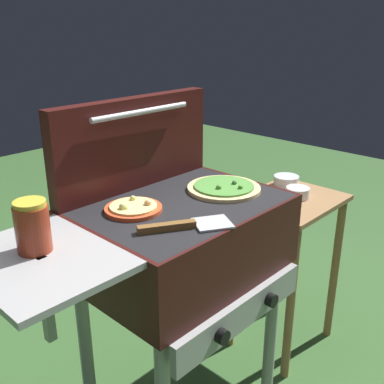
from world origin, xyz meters
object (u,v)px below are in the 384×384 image
object	(u,v)px
pizza_cheese	(133,208)
topping_bowl_far	(298,193)
sauce_jar	(33,227)
topping_bowl_near	(286,181)
grill	(179,245)
prep_table	(287,241)
pizza_veggie	(224,188)
spatula	(186,225)

from	to	relation	value
pizza_cheese	topping_bowl_far	world-z (taller)	pizza_cheese
sauce_jar	topping_bowl_far	distance (m)	1.18
topping_bowl_near	topping_bowl_far	world-z (taller)	same
grill	prep_table	size ratio (longest dim) A/B	1.32
pizza_cheese	topping_bowl_far	bearing A→B (deg)	-4.95
sauce_jar	prep_table	world-z (taller)	sauce_jar
grill	pizza_veggie	distance (m)	0.24
pizza_veggie	sauce_jar	world-z (taller)	sauce_jar
pizza_cheese	pizza_veggie	xyz separation A→B (m)	(0.32, -0.08, -0.00)
pizza_cheese	sauce_jar	distance (m)	0.33
grill	topping_bowl_near	size ratio (longest dim) A/B	8.46
grill	spatula	bearing A→B (deg)	-128.81
topping_bowl_far	pizza_cheese	bearing A→B (deg)	175.05
pizza_veggie	pizza_cheese	bearing A→B (deg)	165.45
pizza_cheese	sauce_jar	world-z (taller)	sauce_jar
sauce_jar	spatula	size ratio (longest dim) A/B	0.52
spatula	topping_bowl_far	world-z (taller)	spatula
spatula	topping_bowl_near	distance (m)	0.95
pizza_veggie	topping_bowl_near	xyz separation A→B (m)	(0.61, 0.13, -0.16)
grill	sauce_jar	xyz separation A→B (m)	(-0.46, 0.04, 0.21)
pizza_cheese	pizza_veggie	world-z (taller)	pizza_cheese
spatula	sauce_jar	bearing A→B (deg)	152.72
spatula	topping_bowl_far	bearing A→B (deg)	8.75
grill	pizza_cheese	bearing A→B (deg)	155.81
pizza_veggie	topping_bowl_far	size ratio (longest dim) A/B	2.44
grill	pizza_cheese	xyz separation A→B (m)	(-0.13, 0.06, 0.15)
sauce_jar	pizza_veggie	bearing A→B (deg)	-5.79
pizza_cheese	sauce_jar	bearing A→B (deg)	-176.87
grill	prep_table	distance (m)	0.71
pizza_veggie	spatula	bearing A→B (deg)	-159.28
topping_bowl_near	prep_table	bearing A→B (deg)	-140.71
topping_bowl_far	spatula	bearing A→B (deg)	-171.25
pizza_cheese	topping_bowl_near	size ratio (longest dim) A/B	1.51
pizza_cheese	spatula	xyz separation A→B (m)	(0.02, -0.20, -0.00)
grill	sauce_jar	size ratio (longest dim) A/B	7.35
prep_table	topping_bowl_near	world-z (taller)	topping_bowl_near
pizza_cheese	topping_bowl_near	world-z (taller)	pizza_cheese
pizza_veggie	topping_bowl_near	world-z (taller)	pizza_veggie
prep_table	topping_bowl_near	size ratio (longest dim) A/B	6.39
sauce_jar	prep_table	distance (m)	1.22
pizza_veggie	spatula	size ratio (longest dim) A/B	0.96
grill	sauce_jar	distance (m)	0.50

